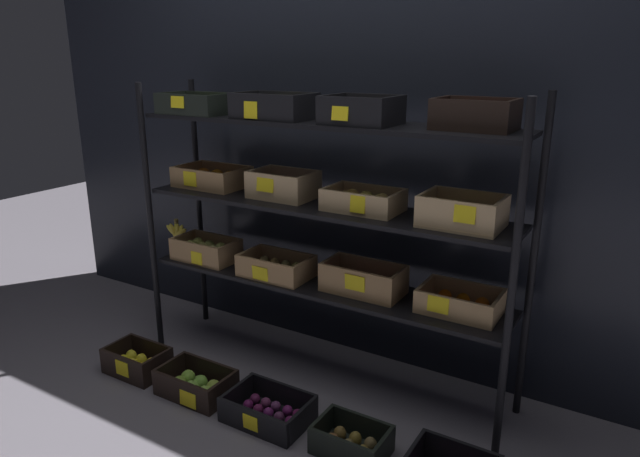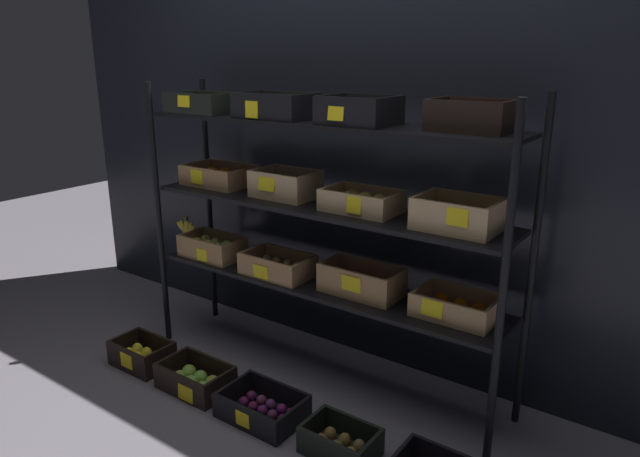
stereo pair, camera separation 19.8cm
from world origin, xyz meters
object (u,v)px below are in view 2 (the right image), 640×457
(display_rack, at_px, (315,202))
(crate_ground_kiwi, at_px, (340,443))
(crate_ground_apple_green, at_px, (196,380))
(crate_ground_plum, at_px, (263,409))
(crate_ground_lemon, at_px, (142,356))

(display_rack, height_order, crate_ground_kiwi, display_rack)
(crate_ground_apple_green, relative_size, crate_ground_kiwi, 1.18)
(crate_ground_plum, bearing_deg, crate_ground_apple_green, -178.44)
(display_rack, distance_m, crate_ground_lemon, 1.26)
(crate_ground_lemon, bearing_deg, crate_ground_kiwi, 0.75)
(crate_ground_lemon, bearing_deg, crate_ground_apple_green, 0.67)
(crate_ground_lemon, relative_size, crate_ground_apple_green, 0.87)
(crate_ground_lemon, height_order, crate_ground_kiwi, crate_ground_lemon)
(crate_ground_plum, bearing_deg, crate_ground_kiwi, -0.00)
(crate_ground_apple_green, height_order, crate_ground_plum, crate_ground_apple_green)
(crate_ground_lemon, relative_size, crate_ground_plum, 0.83)
(crate_ground_plum, distance_m, crate_ground_kiwi, 0.42)
(crate_ground_apple_green, relative_size, crate_ground_plum, 0.95)
(crate_ground_lemon, height_order, crate_ground_plum, crate_ground_lemon)
(display_rack, xyz_separation_m, crate_ground_apple_green, (-0.40, -0.46, -0.86))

